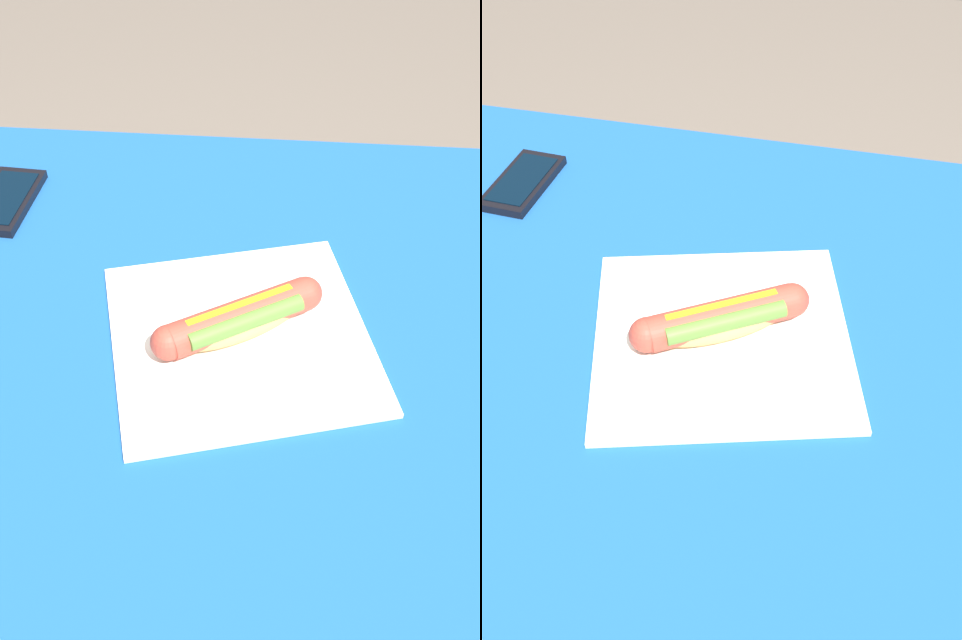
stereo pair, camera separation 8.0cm
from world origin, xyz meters
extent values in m
plane|color=#6B6056|center=(0.00, 0.00, 0.00)|extent=(6.00, 6.00, 0.00)
cylinder|color=brown|center=(-0.38, -0.32, 0.36)|extent=(0.07, 0.07, 0.71)
cylinder|color=brown|center=(0.38, -0.32, 0.36)|extent=(0.07, 0.07, 0.71)
cube|color=brown|center=(0.00, 0.00, 0.73)|extent=(0.92, 0.81, 0.03)
cube|color=#19519E|center=(0.00, 0.00, 0.74)|extent=(0.98, 0.87, 0.00)
cube|color=white|center=(-0.07, -0.01, 0.75)|extent=(0.35, 0.35, 0.01)
ellipsoid|color=tan|center=(-0.07, -0.01, 0.78)|extent=(0.16, 0.12, 0.05)
cylinder|color=#B24233|center=(-0.07, -0.01, 0.78)|extent=(0.16, 0.12, 0.04)
sphere|color=#B24233|center=(0.00, 0.03, 0.78)|extent=(0.04, 0.04, 0.04)
sphere|color=#B24233|center=(-0.14, -0.06, 0.78)|extent=(0.04, 0.04, 0.04)
cube|color=yellow|center=(-0.07, -0.01, 0.80)|extent=(0.11, 0.07, 0.00)
cylinder|color=#568433|center=(-0.08, 0.00, 0.79)|extent=(0.12, 0.09, 0.02)
cube|color=black|center=(0.27, -0.24, 0.75)|extent=(0.08, 0.14, 0.01)
cube|color=black|center=(0.27, -0.24, 0.76)|extent=(0.06, 0.12, 0.00)
camera|label=1|loc=(-0.12, 0.55, 1.35)|focal=41.01mm
camera|label=2|loc=(-0.20, 0.53, 1.35)|focal=41.01mm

